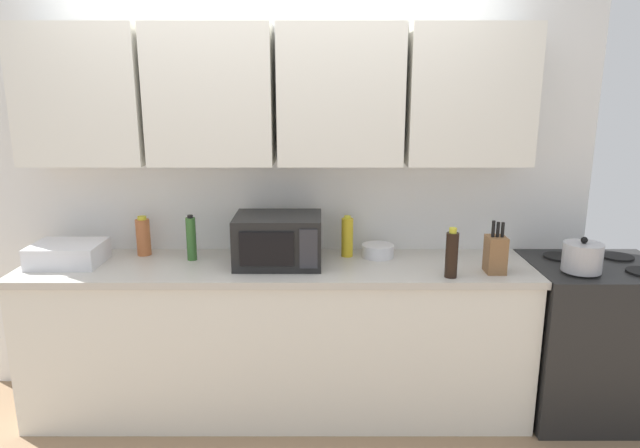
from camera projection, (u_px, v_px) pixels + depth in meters
The scene contains 12 objects.
wall_back_with_cabinets at pixel (278, 139), 3.26m from camera, with size 3.73×0.38×2.60m.
counter_run at pixel (279, 337), 3.30m from camera, with size 2.86×0.63×0.90m.
stove_range at pixel (591, 339), 3.28m from camera, with size 0.76×0.64×0.91m.
kettle at pixel (583, 257), 3.02m from camera, with size 0.20×0.20×0.19m.
microwave at pixel (279, 240), 3.16m from camera, with size 0.48×0.37×0.28m.
dish_rack at pixel (68, 254), 3.18m from camera, with size 0.38×0.30×0.12m, color silver.
knife_block at pixel (496, 254), 3.03m from camera, with size 0.10×0.12×0.29m.
bottle_soy_dark at pixel (452, 254), 2.95m from camera, with size 0.07×0.07×0.27m.
bottle_green_oil at pixel (192, 238), 3.24m from camera, with size 0.06×0.06×0.26m.
bottle_spice_jar at pixel (144, 237), 3.34m from camera, with size 0.08×0.08×0.23m.
bottle_yellow_mustard at pixel (347, 237), 3.32m from camera, with size 0.07×0.07×0.24m.
bowl_ceramic_small at pixel (378, 251), 3.32m from camera, with size 0.19×0.19×0.07m, color silver.
Camera 1 is at (0.24, -3.35, 1.88)m, focal length 31.81 mm.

